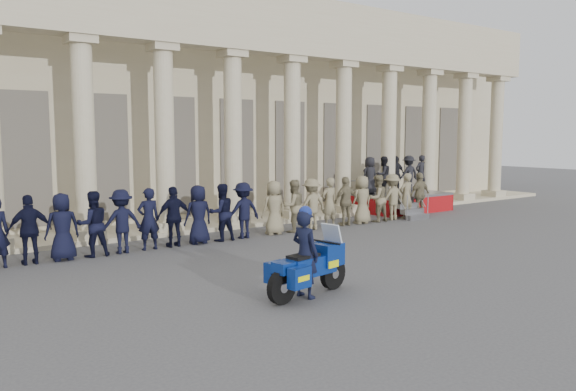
{
  "coord_description": "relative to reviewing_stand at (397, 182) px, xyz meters",
  "views": [
    {
      "loc": [
        -8.73,
        -9.6,
        3.35
      ],
      "look_at": [
        0.56,
        3.54,
        1.6
      ],
      "focal_mm": 35.0,
      "sensor_mm": 36.0,
      "label": 1
    }
  ],
  "objects": [
    {
      "name": "ground",
      "position": [
        -9.43,
        -7.75,
        -1.29
      ],
      "size": [
        90.0,
        90.0,
        0.0
      ],
      "primitive_type": "plane",
      "color": "#444447",
      "rests_on": "ground"
    },
    {
      "name": "building",
      "position": [
        -9.43,
        7.0,
        3.24
      ],
      "size": [
        40.0,
        12.5,
        9.0
      ],
      "color": "#B7AB89",
      "rests_on": "ground"
    },
    {
      "name": "officer_rank",
      "position": [
        -10.26,
        -1.84,
        -0.38
      ],
      "size": [
        20.43,
        0.69,
        1.82
      ],
      "color": "black",
      "rests_on": "ground"
    },
    {
      "name": "reviewing_stand",
      "position": [
        0.0,
        0.0,
        0.0
      ],
      "size": [
        3.96,
        3.85,
        2.41
      ],
      "color": "gray",
      "rests_on": "ground"
    },
    {
      "name": "motorcycle",
      "position": [
        -11.22,
        -8.28,
        -0.66
      ],
      "size": [
        2.25,
        1.05,
        1.45
      ],
      "rotation": [
        0.0,
        0.0,
        0.17
      ],
      "color": "black",
      "rests_on": "ground"
    },
    {
      "name": "rider",
      "position": [
        -11.34,
        -8.31,
        -0.34
      ],
      "size": [
        0.54,
        0.73,
        1.91
      ],
      "rotation": [
        0.0,
        0.0,
        1.75
      ],
      "color": "black",
      "rests_on": "ground"
    }
  ]
}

